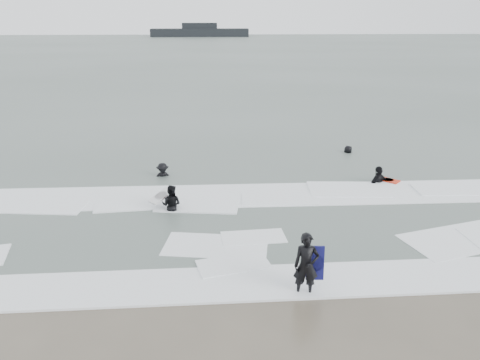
{
  "coord_description": "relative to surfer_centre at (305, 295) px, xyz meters",
  "views": [
    {
      "loc": [
        -0.96,
        -11.92,
        7.16
      ],
      "look_at": [
        0.0,
        5.0,
        1.1
      ],
      "focal_mm": 35.0,
      "sensor_mm": 36.0,
      "label": 1
    }
  ],
  "objects": [
    {
      "name": "surf_foam",
      "position": [
        -1.4,
        4.91,
        0.04
      ],
      "size": [
        30.03,
        9.06,
        0.09
      ],
      "color": "white",
      "rests_on": "ground"
    },
    {
      "name": "bodyboards",
      "position": [
        0.41,
        5.02,
        0.5
      ],
      "size": [
        10.85,
        9.01,
        1.25
      ],
      "color": "#0F0F48",
      "rests_on": "ground"
    },
    {
      "name": "surfer_right_near",
      "position": [
        4.89,
        8.41,
        0.0
      ],
      "size": [
        1.24,
        1.0,
        1.97
      ],
      "primitive_type": "imported",
      "rotation": [
        0.0,
        0.0,
        -2.61
      ],
      "color": "black",
      "rests_on": "ground"
    },
    {
      "name": "surfer_breaker",
      "position": [
        -4.76,
        9.81,
        0.0
      ],
      "size": [
        1.1,
        0.77,
        1.55
      ],
      "primitive_type": "imported",
      "rotation": [
        0.0,
        0.0,
        0.21
      ],
      "color": "black",
      "rests_on": "ground"
    },
    {
      "name": "surfer_wading",
      "position": [
        -4.04,
        5.86,
        0.0
      ],
      "size": [
        0.92,
        0.8,
        1.61
      ],
      "primitive_type": "imported",
      "rotation": [
        0.0,
        0.0,
        2.88
      ],
      "color": "black",
      "rests_on": "ground"
    },
    {
      "name": "surfer_centre",
      "position": [
        0.0,
        0.0,
        0.0
      ],
      "size": [
        0.7,
        0.49,
        1.83
      ],
      "primitive_type": "imported",
      "rotation": [
        0.0,
        0.0,
        -0.09
      ],
      "color": "black",
      "rests_on": "ground"
    },
    {
      "name": "surfer_right_far",
      "position": [
        4.86,
        13.22,
        0.0
      ],
      "size": [
        0.92,
        0.86,
        1.58
      ],
      "primitive_type": "imported",
      "rotation": [
        0.0,
        0.0,
        -2.51
      ],
      "color": "black",
      "rests_on": "ground"
    },
    {
      "name": "ground",
      "position": [
        -1.4,
        1.21,
        0.0
      ],
      "size": [
        320.0,
        320.0,
        0.0
      ],
      "primitive_type": "plane",
      "color": "brown",
      "rests_on": "ground"
    },
    {
      "name": "vessel_horizon",
      "position": [
        -6.3,
        146.11,
        1.56
      ],
      "size": [
        30.96,
        5.53,
        4.2
      ],
      "color": "black",
      "rests_on": "ground"
    },
    {
      "name": "sea",
      "position": [
        -1.4,
        81.21,
        0.06
      ],
      "size": [
        320.0,
        320.0,
        0.0
      ],
      "primitive_type": "plane",
      "color": "#47544C",
      "rests_on": "ground"
    }
  ]
}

